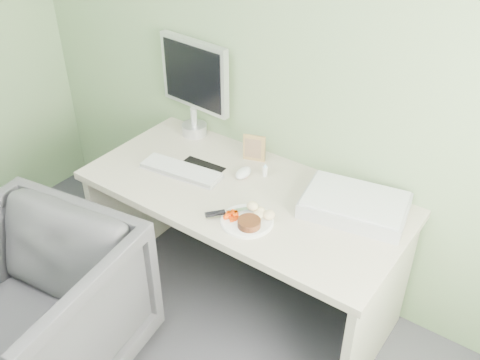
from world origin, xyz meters
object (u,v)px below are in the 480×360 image
Objects in this scene: plate at (247,221)px; desk_chair at (32,310)px; scanner at (355,206)px; desk at (243,220)px; monitor at (194,83)px.

plate is 1.06m from desk_chair.
plate is at bearing -146.87° from scanner.
desk is 0.31m from plate.
plate is 0.50m from scanner.
desk is 0.80m from monitor.
desk_chair is at bearing -132.20° from plate.
monitor reaches higher than desk_chair.
plate is at bearing -31.19° from monitor.
desk is at bearing 52.26° from desk_chair.
monitor is at bearing 150.23° from desk.
desk is 0.58m from scanner.
monitor is (-0.70, 0.50, 0.30)m from plate.
desk_chair is at bearing -144.49° from scanner.
plate is 0.52× the size of scanner.
monitor reaches higher than scanner.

